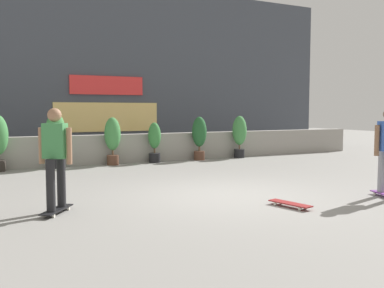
# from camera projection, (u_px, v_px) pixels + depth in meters

# --- Properties ---
(ground_plane) EXTENTS (48.00, 48.00, 0.00)m
(ground_plane) POSITION_uv_depth(u_px,v_px,m) (226.00, 195.00, 8.47)
(ground_plane) COLOR gray
(planter_wall) EXTENTS (18.00, 0.40, 0.90)m
(planter_wall) POSITION_uv_depth(u_px,v_px,m) (130.00, 148.00, 13.79)
(planter_wall) COLOR gray
(planter_wall) RESTS_ON ground
(building_backdrop) EXTENTS (20.00, 2.08, 6.50)m
(building_backdrop) POSITION_uv_depth(u_px,v_px,m) (97.00, 70.00, 17.15)
(building_backdrop) COLOR #424751
(building_backdrop) RESTS_ON ground
(potted_plant_1) EXTENTS (0.56, 0.56, 1.60)m
(potted_plant_1) POSITION_uv_depth(u_px,v_px,m) (56.00, 135.00, 12.32)
(potted_plant_1) COLOR black
(potted_plant_1) RESTS_ON ground
(potted_plant_2) EXTENTS (0.49, 0.49, 1.45)m
(potted_plant_2) POSITION_uv_depth(u_px,v_px,m) (113.00, 138.00, 13.06)
(potted_plant_2) COLOR brown
(potted_plant_2) RESTS_ON ground
(potted_plant_3) EXTENTS (0.40, 0.40, 1.27)m
(potted_plant_3) POSITION_uv_depth(u_px,v_px,m) (154.00, 141.00, 13.67)
(potted_plant_3) COLOR black
(potted_plant_3) RESTS_ON ground
(potted_plant_4) EXTENTS (0.49, 0.49, 1.45)m
(potted_plant_4) POSITION_uv_depth(u_px,v_px,m) (199.00, 135.00, 14.36)
(potted_plant_4) COLOR brown
(potted_plant_4) RESTS_ON ground
(potted_plant_5) EXTENTS (0.50, 0.50, 1.46)m
(potted_plant_5) POSITION_uv_depth(u_px,v_px,m) (239.00, 134.00, 15.06)
(potted_plant_5) COLOR black
(potted_plant_5) RESTS_ON ground
(skater_mid_plaza) EXTENTS (0.63, 0.77, 1.70)m
(skater_mid_plaza) POSITION_uv_depth(u_px,v_px,m) (55.00, 155.00, 6.87)
(skater_mid_plaza) COLOR black
(skater_mid_plaza) RESTS_ON ground
(skateboard_near_camera) EXTENTS (0.38, 0.82, 0.08)m
(skateboard_near_camera) POSITION_uv_depth(u_px,v_px,m) (290.00, 204.00, 7.40)
(skateboard_near_camera) COLOR maroon
(skateboard_near_camera) RESTS_ON ground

